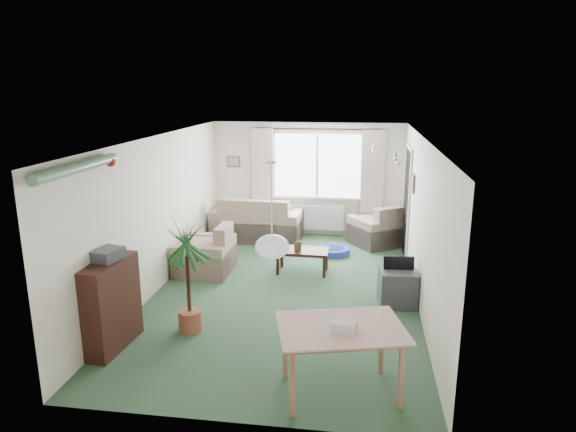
# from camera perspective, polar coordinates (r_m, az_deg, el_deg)

# --- Properties ---
(ground) EXTENTS (6.50, 6.50, 0.00)m
(ground) POSITION_cam_1_polar(r_m,az_deg,el_deg) (8.12, -0.30, -8.41)
(ground) COLOR #2D4C32
(window) EXTENTS (1.80, 0.03, 1.30)m
(window) POSITION_cam_1_polar(r_m,az_deg,el_deg) (10.80, 3.27, 5.59)
(window) COLOR white
(curtain_rod) EXTENTS (2.60, 0.03, 0.03)m
(curtain_rod) POSITION_cam_1_polar(r_m,az_deg,el_deg) (10.63, 3.29, 9.63)
(curtain_rod) COLOR black
(curtain_left) EXTENTS (0.45, 0.08, 2.00)m
(curtain_left) POSITION_cam_1_polar(r_m,az_deg,el_deg) (10.90, -2.85, 4.45)
(curtain_left) COLOR beige
(curtain_right) EXTENTS (0.45, 0.08, 2.00)m
(curtain_right) POSITION_cam_1_polar(r_m,az_deg,el_deg) (10.71, 9.36, 4.10)
(curtain_right) COLOR beige
(radiator) EXTENTS (1.20, 0.10, 0.55)m
(radiator) POSITION_cam_1_polar(r_m,az_deg,el_deg) (10.99, 3.17, -0.12)
(radiator) COLOR white
(doorway) EXTENTS (0.03, 0.95, 2.00)m
(doorway) POSITION_cam_1_polar(r_m,az_deg,el_deg) (9.88, 13.07, 1.46)
(doorway) COLOR black
(pendant_lamp) EXTENTS (0.36, 0.36, 0.36)m
(pendant_lamp) POSITION_cam_1_polar(r_m,az_deg,el_deg) (5.45, -1.79, -3.44)
(pendant_lamp) COLOR white
(tinsel_garland) EXTENTS (1.60, 1.60, 0.12)m
(tinsel_garland) POSITION_cam_1_polar(r_m,az_deg,el_deg) (6.00, -22.32, 5.00)
(tinsel_garland) COLOR #196626
(bauble_cluster_a) EXTENTS (0.20, 0.20, 0.20)m
(bauble_cluster_a) POSITION_cam_1_polar(r_m,az_deg,el_deg) (8.36, 9.53, 7.82)
(bauble_cluster_a) COLOR silver
(bauble_cluster_b) EXTENTS (0.20, 0.20, 0.20)m
(bauble_cluster_b) POSITION_cam_1_polar(r_m,az_deg,el_deg) (7.19, 12.12, 6.65)
(bauble_cluster_b) COLOR silver
(wall_picture_back) EXTENTS (0.28, 0.03, 0.22)m
(wall_picture_back) POSITION_cam_1_polar(r_m,az_deg,el_deg) (11.09, -6.08, 6.03)
(wall_picture_back) COLOR brown
(wall_picture_right) EXTENTS (0.03, 0.24, 0.30)m
(wall_picture_right) POSITION_cam_1_polar(r_m,az_deg,el_deg) (8.80, 13.75, 3.51)
(wall_picture_right) COLOR brown
(sofa) EXTENTS (1.86, 1.04, 0.91)m
(sofa) POSITION_cam_1_polar(r_m,az_deg,el_deg) (10.72, -3.40, -0.19)
(sofa) COLOR tan
(sofa) RESTS_ON ground
(armchair_corner) EXTENTS (1.26, 1.25, 0.83)m
(armchair_corner) POSITION_cam_1_polar(r_m,az_deg,el_deg) (10.50, 9.89, -0.92)
(armchair_corner) COLOR #C7AF97
(armchair_corner) RESTS_ON ground
(armchair_left) EXTENTS (0.91, 0.96, 0.85)m
(armchair_left) POSITION_cam_1_polar(r_m,az_deg,el_deg) (8.91, -9.28, -3.61)
(armchair_left) COLOR #B5AA89
(armchair_left) RESTS_ON ground
(coffee_table) EXTENTS (0.90, 0.51, 0.40)m
(coffee_table) POSITION_cam_1_polar(r_m,az_deg,el_deg) (8.88, 1.61, -5.01)
(coffee_table) COLOR black
(coffee_table) RESTS_ON ground
(photo_frame) EXTENTS (0.12, 0.04, 0.16)m
(photo_frame) POSITION_cam_1_polar(r_m,az_deg,el_deg) (8.74, 1.09, -3.37)
(photo_frame) COLOR #4C3E27
(photo_frame) RESTS_ON coffee_table
(bookshelf) EXTENTS (0.38, 0.93, 1.11)m
(bookshelf) POSITION_cam_1_polar(r_m,az_deg,el_deg) (6.67, -19.07, -9.32)
(bookshelf) COLOR black
(bookshelf) RESTS_ON ground
(hifi_box) EXTENTS (0.36, 0.41, 0.14)m
(hifi_box) POSITION_cam_1_polar(r_m,az_deg,el_deg) (6.50, -19.42, -4.06)
(hifi_box) COLOR #403F45
(hifi_box) RESTS_ON bookshelf
(houseplant) EXTENTS (0.76, 0.76, 1.50)m
(houseplant) POSITION_cam_1_polar(r_m,az_deg,el_deg) (6.76, -11.06, -6.65)
(houseplant) COLOR #205D20
(houseplant) RESTS_ON ground
(dining_table) EXTENTS (1.34, 1.05, 0.74)m
(dining_table) POSITION_cam_1_polar(r_m,az_deg,el_deg) (5.56, 5.81, -15.71)
(dining_table) COLOR tan
(dining_table) RESTS_ON ground
(gift_box) EXTENTS (0.27, 0.20, 0.12)m
(gift_box) POSITION_cam_1_polar(r_m,az_deg,el_deg) (5.28, 6.19, -12.16)
(gift_box) COLOR silver
(gift_box) RESTS_ON dining_table
(tv_cube) EXTENTS (0.57, 0.62, 0.53)m
(tv_cube) POSITION_cam_1_polar(r_m,az_deg,el_deg) (7.81, 12.05, -7.63)
(tv_cube) COLOR #313135
(tv_cube) RESTS_ON ground
(pet_bed) EXTENTS (0.68, 0.68, 0.12)m
(pet_bed) POSITION_cam_1_polar(r_m,az_deg,el_deg) (9.88, 5.05, -3.87)
(pet_bed) COLOR navy
(pet_bed) RESTS_ON ground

